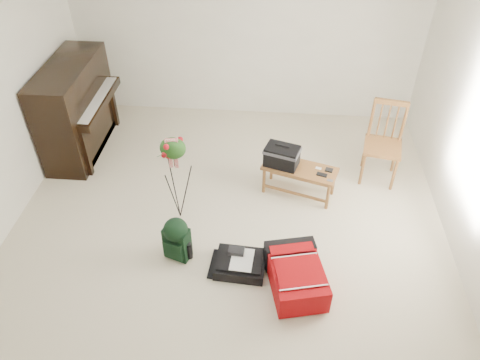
# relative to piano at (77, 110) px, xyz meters

# --- Properties ---
(floor) EXTENTS (5.00, 5.50, 0.01)m
(floor) POSITION_rel_piano_xyz_m (2.19, -1.60, -0.60)
(floor) COLOR beige
(floor) RESTS_ON ground
(ceiling) EXTENTS (5.00, 5.50, 0.01)m
(ceiling) POSITION_rel_piano_xyz_m (2.19, -1.60, 1.90)
(ceiling) COLOR white
(ceiling) RESTS_ON wall_back
(wall_back) EXTENTS (5.00, 0.04, 2.50)m
(wall_back) POSITION_rel_piano_xyz_m (2.19, 1.15, 0.65)
(wall_back) COLOR white
(wall_back) RESTS_ON floor
(piano) EXTENTS (0.71, 1.50, 1.25)m
(piano) POSITION_rel_piano_xyz_m (0.00, 0.00, 0.00)
(piano) COLOR black
(piano) RESTS_ON floor
(bench) EXTENTS (0.96, 0.61, 0.69)m
(bench) POSITION_rel_piano_xyz_m (2.84, -0.77, -0.11)
(bench) COLOR olive
(bench) RESTS_ON floor
(dining_chair) EXTENTS (0.53, 0.53, 1.05)m
(dining_chair) POSITION_rel_piano_xyz_m (4.03, -0.31, -0.09)
(dining_chair) COLOR olive
(dining_chair) RESTS_ON floor
(red_suitcase) EXTENTS (0.66, 0.85, 0.32)m
(red_suitcase) POSITION_rel_piano_xyz_m (2.96, -2.15, -0.43)
(red_suitcase) COLOR #A80709
(red_suitcase) RESTS_ON floor
(black_duffel) EXTENTS (0.55, 0.45, 0.22)m
(black_duffel) POSITION_rel_piano_xyz_m (2.38, -2.02, -0.52)
(black_duffel) COLOR black
(black_duffel) RESTS_ON floor
(green_backpack) EXTENTS (0.31, 0.28, 0.53)m
(green_backpack) POSITION_rel_piano_xyz_m (1.70, -1.91, -0.31)
(green_backpack) COLOR black
(green_backpack) RESTS_ON floor
(flower_stand) EXTENTS (0.40, 0.40, 1.16)m
(flower_stand) POSITION_rel_piano_xyz_m (1.60, -1.29, -0.04)
(flower_stand) COLOR black
(flower_stand) RESTS_ON floor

